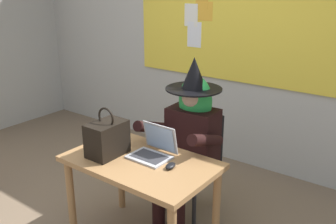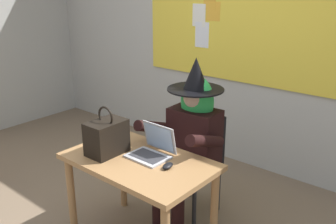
{
  "view_description": "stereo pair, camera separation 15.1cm",
  "coord_description": "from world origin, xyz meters",
  "px_view_note": "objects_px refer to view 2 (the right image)",
  "views": [
    {
      "loc": [
        1.9,
        -1.79,
        1.99
      ],
      "look_at": [
        0.26,
        0.42,
        1.03
      ],
      "focal_mm": 40.39,
      "sensor_mm": 36.0,
      "label": 1
    },
    {
      "loc": [
        2.02,
        -1.69,
        1.99
      ],
      "look_at": [
        0.26,
        0.42,
        1.03
      ],
      "focal_mm": 40.39,
      "sensor_mm": 36.0,
      "label": 2
    }
  ],
  "objects_px": {
    "chair_at_desk": "(198,157)",
    "laptop": "(152,149)",
    "person_costumed": "(191,132)",
    "handbag": "(107,137)",
    "computer_mouse": "(168,166)",
    "desk_main": "(140,173)"
  },
  "relations": [
    {
      "from": "person_costumed",
      "to": "computer_mouse",
      "type": "xyz_separation_m",
      "value": [
        0.21,
        -0.55,
        -0.03
      ]
    },
    {
      "from": "chair_at_desk",
      "to": "laptop",
      "type": "xyz_separation_m",
      "value": [
        -0.01,
        -0.59,
        0.28
      ]
    },
    {
      "from": "computer_mouse",
      "to": "handbag",
      "type": "distance_m",
      "value": 0.54
    },
    {
      "from": "laptop",
      "to": "chair_at_desk",
      "type": "bearing_deg",
      "value": 89.71
    },
    {
      "from": "computer_mouse",
      "to": "desk_main",
      "type": "bearing_deg",
      "value": 177.56
    },
    {
      "from": "computer_mouse",
      "to": "person_costumed",
      "type": "bearing_deg",
      "value": 102.15
    },
    {
      "from": "desk_main",
      "to": "handbag",
      "type": "height_order",
      "value": "handbag"
    },
    {
      "from": "chair_at_desk",
      "to": "handbag",
      "type": "distance_m",
      "value": 0.92
    },
    {
      "from": "person_costumed",
      "to": "handbag",
      "type": "xyz_separation_m",
      "value": [
        -0.3,
        -0.66,
        0.08
      ]
    },
    {
      "from": "chair_at_desk",
      "to": "handbag",
      "type": "relative_size",
      "value": 2.38
    },
    {
      "from": "desk_main",
      "to": "laptop",
      "type": "bearing_deg",
      "value": 73.21
    },
    {
      "from": "desk_main",
      "to": "chair_at_desk",
      "type": "relative_size",
      "value": 1.24
    },
    {
      "from": "chair_at_desk",
      "to": "laptop",
      "type": "bearing_deg",
      "value": 2.53
    },
    {
      "from": "person_costumed",
      "to": "handbag",
      "type": "relative_size",
      "value": 3.73
    },
    {
      "from": "chair_at_desk",
      "to": "laptop",
      "type": "relative_size",
      "value": 2.92
    },
    {
      "from": "person_costumed",
      "to": "handbag",
      "type": "distance_m",
      "value": 0.73
    },
    {
      "from": "chair_at_desk",
      "to": "laptop",
      "type": "distance_m",
      "value": 0.66
    },
    {
      "from": "desk_main",
      "to": "person_costumed",
      "type": "relative_size",
      "value": 0.79
    },
    {
      "from": "person_costumed",
      "to": "handbag",
      "type": "height_order",
      "value": "person_costumed"
    },
    {
      "from": "person_costumed",
      "to": "chair_at_desk",
      "type": "bearing_deg",
      "value": 176.2
    },
    {
      "from": "laptop",
      "to": "computer_mouse",
      "type": "relative_size",
      "value": 2.97
    },
    {
      "from": "desk_main",
      "to": "computer_mouse",
      "type": "distance_m",
      "value": 0.28
    }
  ]
}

